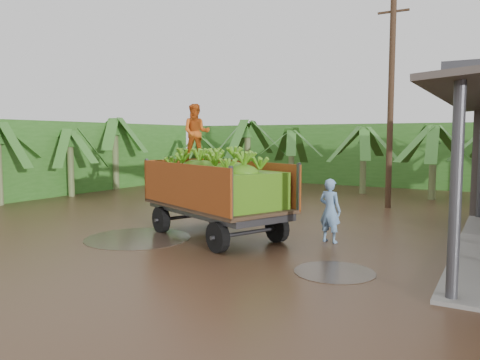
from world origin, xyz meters
name	(u,v)px	position (x,y,z in m)	size (l,w,h in m)	color
ground	(269,233)	(0.00, 0.00, 0.00)	(100.00, 100.00, 0.00)	black
hedge_north	(355,154)	(-2.00, 16.00, 1.80)	(22.00, 3.00, 3.60)	#2D661E
hedge_west	(59,157)	(-14.00, 4.00, 1.80)	(3.00, 18.00, 3.60)	#2D661E
banana_trailer	(215,188)	(-1.11, -1.23, 1.41)	(6.34, 3.92, 3.84)	#C2561B
man_blue	(330,211)	(1.95, -0.28, 0.87)	(0.63, 0.42, 1.74)	#6F9BCB
utility_pole	(391,102)	(1.96, 6.89, 4.23)	(1.20, 0.24, 8.35)	#47301E
banana_plants	(234,160)	(-5.06, 6.55, 1.78)	(24.55, 20.36, 3.99)	#2D661E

